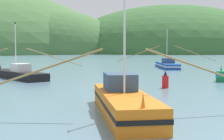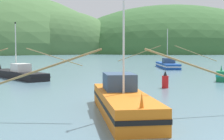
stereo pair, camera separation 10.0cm
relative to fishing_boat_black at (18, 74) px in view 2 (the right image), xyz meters
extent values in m
ellipsoid|color=#47703D|center=(22.69, 148.36, -0.58)|extent=(80.60, 64.48, 49.14)
ellipsoid|color=#386633|center=(98.46, 150.74, -0.58)|extent=(139.02, 111.22, 59.15)
cube|color=black|center=(-0.04, 0.09, -0.13)|extent=(6.92, 11.62, 0.90)
cube|color=black|center=(-0.04, 0.09, -0.09)|extent=(6.99, 11.74, 0.16)
cone|color=black|center=(-2.20, 4.98, 0.67)|extent=(0.26, 0.26, 0.70)
cube|color=silver|center=(0.34, -0.78, 0.80)|extent=(2.48, 2.68, 0.97)
cylinder|color=silver|center=(-0.21, 0.48, 3.23)|extent=(0.12, 0.12, 5.83)
cube|color=black|center=(-0.21, 0.48, 6.27)|extent=(0.17, 0.34, 0.20)
cylinder|color=#997F4C|center=(5.01, 2.32, 1.88)|extent=(7.96, 3.60, 2.64)
cube|color=#19479E|center=(26.64, 13.02, -0.10)|extent=(5.45, 11.58, 0.96)
cube|color=white|center=(26.64, 13.02, -0.06)|extent=(5.50, 11.69, 0.17)
cone|color=#19479E|center=(28.01, 18.03, 0.73)|extent=(0.25, 0.25, 0.70)
cube|color=#334C6B|center=(26.37, 12.01, 0.84)|extent=(2.51, 2.52, 0.92)
cylinder|color=silver|center=(26.72, 13.29, 3.39)|extent=(0.12, 0.12, 6.03)
cube|color=white|center=(26.72, 13.29, 6.53)|extent=(0.12, 0.36, 0.20)
cylinder|color=#997F4C|center=(21.62, 14.38, 2.10)|extent=(7.64, 2.19, 2.96)
cylinder|color=#997F4C|center=(31.67, 11.65, 2.10)|extent=(7.64, 2.19, 2.96)
cone|color=#197A47|center=(21.96, -10.32, 0.97)|extent=(0.28, 0.28, 0.70)
cube|color=orange|center=(5.38, -24.94, 0.05)|extent=(4.03, 10.56, 1.27)
cube|color=black|center=(5.38, -24.94, 0.12)|extent=(4.07, 10.66, 0.23)
cone|color=orange|center=(4.66, -29.62, 1.04)|extent=(0.23, 0.23, 0.70)
cube|color=#334C6B|center=(5.62, -23.43, 1.20)|extent=(2.17, 2.82, 1.02)
cylinder|color=silver|center=(5.38, -25.00, 3.39)|extent=(0.12, 0.12, 5.41)
cylinder|color=#997F4C|center=(9.90, -25.64, 2.11)|extent=(6.64, 1.15, 2.35)
cylinder|color=#997F4C|center=(0.87, -24.24, 2.11)|extent=(6.64, 1.15, 2.35)
cylinder|color=red|center=(13.25, -14.04, 0.00)|extent=(0.63, 0.63, 1.17)
cone|color=black|center=(13.25, -14.04, 0.84)|extent=(0.38, 0.38, 0.50)
camera|label=1|loc=(-0.85, -43.20, 3.37)|focal=54.18mm
camera|label=2|loc=(-0.76, -43.23, 3.37)|focal=54.18mm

